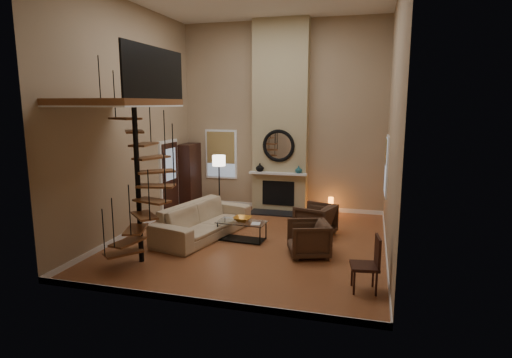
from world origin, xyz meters
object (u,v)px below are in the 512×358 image
(hutch, at_px, (190,176))
(side_chair, at_px, (370,262))
(armchair_far, at_px, (312,239))
(armchair_near, at_px, (318,221))
(floor_lamp, at_px, (219,165))
(sofa, at_px, (203,220))
(coffee_table, at_px, (242,228))
(accent_lamp, at_px, (331,206))

(hutch, xyz_separation_m, side_chair, (5.45, -4.84, -0.42))
(armchair_far, bearing_deg, hutch, -147.42)
(armchair_near, distance_m, armchair_far, 1.44)
(floor_lamp, bearing_deg, sofa, -80.23)
(coffee_table, relative_size, side_chair, 1.19)
(sofa, xyz_separation_m, floor_lamp, (-0.36, 2.10, 1.02))
(armchair_near, height_order, armchair_far, armchair_near)
(armchair_far, bearing_deg, coffee_table, -126.90)
(coffee_table, bearing_deg, floor_lamp, 122.07)
(armchair_near, xyz_separation_m, coffee_table, (-1.66, -0.89, -0.07))
(armchair_far, xyz_separation_m, floor_lamp, (-3.06, 2.70, 1.06))
(coffee_table, distance_m, floor_lamp, 2.78)
(hutch, relative_size, armchair_far, 2.39)
(sofa, bearing_deg, armchair_near, -58.75)
(side_chair, bearing_deg, sofa, 151.96)
(armchair_near, bearing_deg, armchair_far, 19.38)
(sofa, relative_size, side_chair, 2.80)
(side_chair, bearing_deg, accent_lamp, 102.96)
(coffee_table, bearing_deg, armchair_near, 28.24)
(hutch, relative_size, accent_lamp, 3.76)
(sofa, bearing_deg, accent_lamp, -30.97)
(coffee_table, height_order, floor_lamp, floor_lamp)
(armchair_far, bearing_deg, sofa, -121.61)
(sofa, distance_m, floor_lamp, 2.36)
(accent_lamp, relative_size, side_chair, 0.54)
(armchair_far, bearing_deg, accent_lamp, 159.87)
(coffee_table, xyz_separation_m, accent_lamp, (1.77, 2.85, -0.03))
(floor_lamp, distance_m, accent_lamp, 3.40)
(hutch, xyz_separation_m, coffee_table, (2.55, -2.82, -0.67))
(floor_lamp, distance_m, side_chair, 6.01)
(sofa, relative_size, coffee_table, 2.34)
(sofa, height_order, floor_lamp, floor_lamp)
(hutch, distance_m, sofa, 3.23)
(accent_lamp, bearing_deg, floor_lamp, -167.30)
(armchair_near, relative_size, armchair_far, 1.04)
(armchair_far, distance_m, coffee_table, 1.80)
(hutch, bearing_deg, floor_lamp, -28.97)
(sofa, xyz_separation_m, armchair_near, (2.65, 0.85, -0.04))
(armchair_far, relative_size, side_chair, 0.85)
(coffee_table, bearing_deg, side_chair, -34.90)
(armchair_near, bearing_deg, sofa, -54.87)
(sofa, height_order, armchair_near, sofa)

